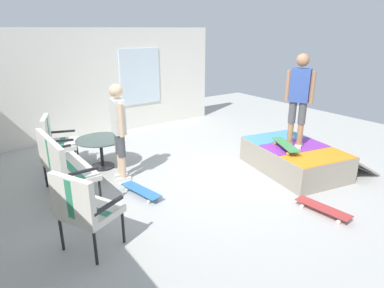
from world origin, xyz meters
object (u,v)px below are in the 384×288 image
(person_watching, at_px, (119,125))
(patio_chair_by_wall, at_px, (82,206))
(skate_ramp, at_px, (295,158))
(skateboard_by_bench, at_px, (141,191))
(patio_bench, at_px, (61,162))
(person_skater, at_px, (299,94))
(skateboard_spare, at_px, (323,208))
(patio_table, at_px, (101,147))
(skateboard_on_ramp, at_px, (286,145))
(patio_chair_near_house, at_px, (55,138))

(person_watching, bearing_deg, patio_chair_by_wall, 144.47)
(skate_ramp, height_order, skateboard_by_bench, skate_ramp)
(skate_ramp, distance_m, patio_bench, 4.07)
(patio_bench, relative_size, person_skater, 0.77)
(person_watching, bearing_deg, skateboard_by_bench, 178.36)
(person_skater, distance_m, skateboard_by_bench, 3.15)
(patio_chair_by_wall, bearing_deg, skateboard_spare, -109.92)
(patio_chair_by_wall, height_order, skateboard_by_bench, patio_chair_by_wall)
(patio_table, xyz_separation_m, person_watching, (-0.68, -0.10, 0.57))
(skate_ramp, bearing_deg, patio_chair_by_wall, 92.02)
(skate_ramp, height_order, patio_bench, patio_bench)
(patio_table, xyz_separation_m, skateboard_spare, (-3.45, -1.96, -0.32))
(skateboard_on_ramp, bearing_deg, patio_bench, 68.67)
(patio_chair_near_house, distance_m, patio_table, 0.85)
(person_skater, xyz_separation_m, skateboard_spare, (-1.25, 0.86, -1.35))
(skateboard_spare, bearing_deg, patio_bench, 48.14)
(skate_ramp, xyz_separation_m, skateboard_spare, (-1.24, 0.93, -0.16))
(skate_ramp, distance_m, person_skater, 1.20)
(skateboard_by_bench, bearing_deg, patio_bench, 59.48)
(patio_chair_by_wall, xyz_separation_m, skateboard_spare, (-1.10, -3.05, -0.53))
(patio_table, distance_m, person_skater, 3.72)
(person_skater, relative_size, skateboard_on_ramp, 2.04)
(skateboard_spare, bearing_deg, person_watching, 33.89)
(skate_ramp, bearing_deg, person_skater, 83.79)
(skateboard_on_ramp, bearing_deg, skate_ramp, -87.40)
(patio_bench, distance_m, skateboard_spare, 3.92)
(patio_chair_by_wall, distance_m, skateboard_on_ramp, 3.65)
(patio_chair_near_house, bearing_deg, person_skater, -126.49)
(patio_bench, xyz_separation_m, skateboard_on_ramp, (-1.36, -3.49, -0.04))
(patio_table, relative_size, skateboard_spare, 1.10)
(patio_chair_by_wall, distance_m, skateboard_spare, 3.28)
(person_watching, xyz_separation_m, skateboard_by_bench, (-0.77, 0.02, -0.89))
(skateboard_by_bench, bearing_deg, skate_ramp, -104.96)
(patio_chair_by_wall, relative_size, skateboard_spare, 1.25)
(patio_chair_near_house, bearing_deg, patio_bench, 170.05)
(person_watching, relative_size, skateboard_by_bench, 2.03)
(skate_ramp, height_order, skateboard_on_ramp, skateboard_on_ramp)
(skate_ramp, xyz_separation_m, skateboard_on_ramp, (-0.02, 0.33, 0.33))
(patio_chair_by_wall, xyz_separation_m, skateboard_by_bench, (0.89, -1.17, -0.53))
(person_watching, bearing_deg, patio_table, 8.36)
(patio_table, bearing_deg, skate_ramp, -127.34)
(patio_table, distance_m, skateboard_on_ramp, 3.39)
(skateboard_on_ramp, bearing_deg, person_skater, -85.02)
(person_watching, relative_size, person_skater, 1.02)
(patio_chair_near_house, bearing_deg, skateboard_spare, -145.35)
(person_watching, height_order, skateboard_spare, person_watching)
(patio_chair_by_wall, distance_m, person_skater, 4.00)
(patio_chair_by_wall, relative_size, skateboard_by_bench, 1.24)
(skate_ramp, distance_m, person_watching, 3.26)
(patio_bench, distance_m, patio_table, 1.28)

